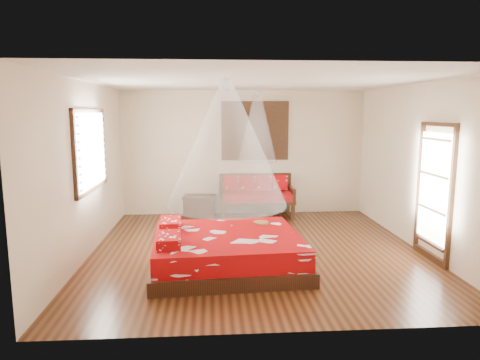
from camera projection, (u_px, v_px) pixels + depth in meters
name	position (u px, v px, depth m)	size (l,w,h in m)	color
room	(257.00, 168.00, 7.02)	(5.54, 5.54, 2.84)	black
bed	(226.00, 250.00, 6.44)	(2.37, 2.17, 0.65)	black
daybed	(256.00, 194.00, 9.51)	(1.64, 0.73, 0.94)	black
storage_chest	(199.00, 206.00, 9.55)	(0.75, 0.59, 0.48)	black
shutter_panel	(255.00, 131.00, 9.64)	(1.52, 0.06, 1.32)	black
window_left	(91.00, 150.00, 6.99)	(0.10, 1.74, 1.34)	black
glazed_door	(434.00, 193.00, 6.66)	(0.08, 1.02, 2.16)	black
wine_tray	(261.00, 220.00, 7.03)	(0.25, 0.25, 0.20)	brown
mosquito_net_main	(227.00, 144.00, 6.19)	(1.78, 1.78, 1.80)	white
mosquito_net_daybed	(257.00, 127.00, 9.16)	(0.84, 0.84, 1.50)	white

